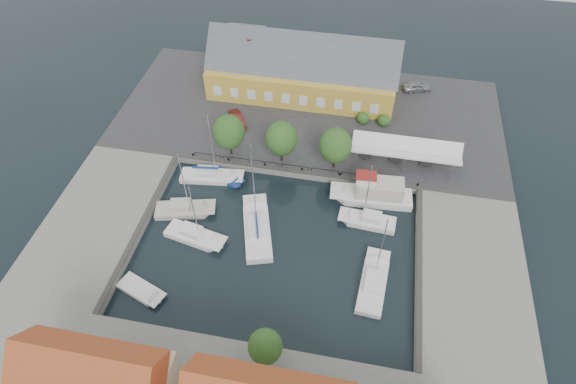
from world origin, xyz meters
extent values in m
plane|color=black|center=(0.00, 0.00, 0.00)|extent=(140.00, 140.00, 0.00)
cube|color=#2D2D30|center=(0.00, 23.00, 0.50)|extent=(56.00, 26.00, 1.00)
cube|color=slate|center=(-22.00, -2.00, 0.50)|extent=(12.00, 24.00, 1.00)
cube|color=slate|center=(22.00, -2.00, 0.50)|extent=(12.00, 24.00, 1.00)
cube|color=#383533|center=(0.00, 10.30, 1.06)|extent=(56.00, 0.60, 0.12)
cube|color=#383533|center=(-16.30, -2.00, 1.06)|extent=(0.60, 24.00, 0.12)
cube|color=#383533|center=(16.30, -2.00, 1.06)|extent=(0.60, 24.00, 0.12)
cylinder|color=black|center=(-14.00, 10.60, 1.20)|extent=(0.24, 0.24, 0.40)
cylinder|color=black|center=(-9.00, 10.60, 1.20)|extent=(0.24, 0.24, 0.40)
cylinder|color=black|center=(-4.00, 10.60, 1.20)|extent=(0.24, 0.24, 0.40)
cylinder|color=black|center=(1.00, 10.60, 1.20)|extent=(0.24, 0.24, 0.40)
cylinder|color=black|center=(6.00, 10.60, 1.20)|extent=(0.24, 0.24, 0.40)
cylinder|color=black|center=(11.00, 10.60, 1.20)|extent=(0.24, 0.24, 0.40)
cylinder|color=black|center=(16.00, 10.60, 1.20)|extent=(0.24, 0.24, 0.40)
cube|color=gold|center=(-2.00, 28.00, 3.25)|extent=(28.00, 10.00, 4.50)
cube|color=#474C51|center=(-2.00, 28.00, 6.75)|extent=(28.56, 7.60, 7.60)
cube|color=gold|center=(-12.00, 34.00, 2.75)|extent=(6.00, 6.00, 3.50)
cube|color=brown|center=(-10.00, 28.00, 8.60)|extent=(0.60, 0.60, 1.20)
cube|color=white|center=(14.00, 14.50, 3.70)|extent=(14.00, 4.00, 0.25)
cylinder|color=silver|center=(8.00, 12.70, 2.35)|extent=(0.10, 0.10, 2.70)
cylinder|color=silver|center=(8.00, 16.30, 2.35)|extent=(0.10, 0.10, 2.70)
cylinder|color=silver|center=(14.00, 12.70, 2.35)|extent=(0.10, 0.10, 2.70)
cylinder|color=silver|center=(14.00, 16.30, 2.35)|extent=(0.10, 0.10, 2.70)
cylinder|color=silver|center=(20.00, 12.70, 2.35)|extent=(0.10, 0.10, 2.70)
cylinder|color=silver|center=(20.00, 16.30, 2.35)|extent=(0.10, 0.10, 2.70)
cylinder|color=black|center=(-9.00, 12.00, 2.05)|extent=(0.30, 0.30, 2.10)
ellipsoid|color=#22491A|center=(-9.00, 12.00, 4.88)|extent=(4.20, 4.20, 4.83)
cylinder|color=black|center=(-2.00, 12.00, 2.05)|extent=(0.30, 0.30, 2.10)
ellipsoid|color=#22491A|center=(-2.00, 12.00, 4.88)|extent=(4.20, 4.20, 4.83)
cylinder|color=black|center=(5.00, 12.00, 2.05)|extent=(0.30, 0.30, 2.10)
ellipsoid|color=#22491A|center=(5.00, 12.00, 4.88)|extent=(4.20, 4.20, 4.83)
imported|color=#96989D|center=(15.60, 31.60, 1.75)|extent=(4.75, 3.01, 1.50)
imported|color=#591714|center=(-9.87, 18.48, 1.72)|extent=(3.64, 4.49, 1.44)
cube|color=white|center=(-2.48, -0.31, 0.15)|extent=(5.25, 8.59, 1.50)
cube|color=white|center=(-2.77, 0.65, 0.94)|extent=(5.61, 10.09, 0.08)
cube|color=white|center=(-2.54, -0.12, 1.40)|extent=(2.91, 3.68, 0.90)
cylinder|color=silver|center=(-2.95, 1.23, 6.94)|extent=(0.12, 0.12, 12.09)
cube|color=navy|center=(-2.48, -0.31, 2.15)|extent=(1.39, 3.92, 0.22)
cube|color=white|center=(11.20, 8.17, 0.10)|extent=(8.55, 3.65, 1.80)
cube|color=white|center=(10.16, 8.11, 1.04)|extent=(10.21, 3.63, 0.08)
cube|color=#B8B2A5|center=(11.20, 8.17, 2.10)|extent=(5.91, 3.02, 2.20)
cube|color=white|center=(9.32, 8.06, 3.50)|extent=(2.40, 1.87, 1.20)
cube|color=maroon|center=(9.32, 8.06, 4.15)|extent=(2.62, 1.97, 0.10)
cube|color=white|center=(10.73, 4.13, 0.05)|extent=(5.77, 2.74, 1.30)
cube|color=white|center=(10.03, 4.18, 0.74)|extent=(6.89, 2.72, 0.08)
cube|color=white|center=(10.59, 4.14, 1.20)|extent=(2.35, 1.76, 0.90)
cylinder|color=silver|center=(9.61, 4.21, 5.09)|extent=(0.12, 0.12, 8.79)
cube|color=white|center=(11.44, -5.07, 0.05)|extent=(3.28, 7.08, 1.30)
cube|color=white|center=(11.51, -4.21, 0.74)|extent=(3.28, 8.44, 0.08)
cube|color=white|center=(11.45, -4.90, 1.20)|extent=(2.07, 2.89, 0.90)
cylinder|color=silver|center=(11.55, -3.70, 5.50)|extent=(0.12, 0.12, 9.61)
cube|color=white|center=(-11.30, 7.80, 0.05)|extent=(7.04, 3.27, 1.30)
cube|color=white|center=(-10.46, 7.90, 0.74)|extent=(8.37, 3.34, 0.08)
cube|color=white|center=(-11.14, 7.82, 1.20)|extent=(2.90, 1.99, 0.90)
cylinder|color=silver|center=(-9.96, 7.97, 5.65)|extent=(0.12, 0.12, 9.90)
cube|color=navy|center=(-11.30, 7.80, 1.95)|extent=(3.39, 0.64, 0.22)
cube|color=#B8B2A5|center=(-12.77, 1.56, 0.05)|extent=(6.47, 3.95, 1.30)
cube|color=#B8B2A5|center=(-12.03, 1.74, 0.74)|extent=(7.61, 4.13, 0.08)
cube|color=#B8B2A5|center=(-12.62, 1.60, 1.20)|extent=(2.76, 2.29, 0.90)
cylinder|color=silver|center=(-11.60, 1.85, 5.22)|extent=(0.12, 0.12, 9.04)
cube|color=white|center=(-10.21, -1.91, 0.05)|extent=(6.46, 3.67, 1.30)
cube|color=white|center=(-9.47, -2.07, 0.74)|extent=(7.63, 3.83, 0.08)
cube|color=white|center=(-10.06, -1.94, 1.20)|extent=(2.73, 2.15, 0.90)
cylinder|color=silver|center=(-9.02, -2.16, 5.21)|extent=(0.12, 0.12, 9.03)
cube|color=white|center=(-13.51, -9.91, 0.05)|extent=(4.99, 3.60, 0.90)
cube|color=white|center=(-12.98, -10.11, 0.54)|extent=(5.80, 3.83, 0.08)
cube|color=navy|center=(-8.90, 8.31, 0.05)|extent=(4.25, 3.38, 0.80)
cube|color=navy|center=(-8.48, 8.10, 0.49)|extent=(4.90, 3.65, 0.08)
cube|color=#AF5525|center=(-10.00, -23.00, 9.25)|extent=(11.33, 6.50, 6.50)
cube|color=brown|center=(-12.75, -23.00, 10.90)|extent=(0.70, 0.70, 1.00)
cube|color=brown|center=(-7.80, -23.00, 10.80)|extent=(0.60, 0.60, 0.80)
camera|label=1|loc=(7.64, -34.02, 45.62)|focal=30.00mm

